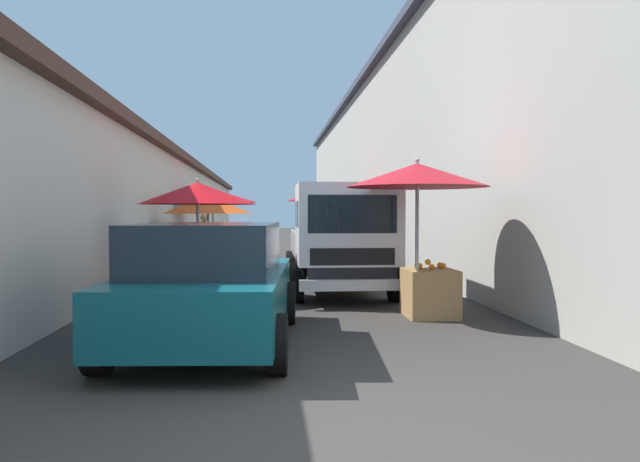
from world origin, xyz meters
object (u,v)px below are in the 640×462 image
Objects in this scene: fruit_stall_far_right at (319,204)px; plastic_stool at (309,261)px; fruit_stall_near_right at (207,216)px; fruit_stall_mid_lane at (197,212)px; delivery_truck at (342,241)px; hatchback_car at (211,284)px; fruit_stall_far_left at (214,202)px; vendor_by_crates at (204,238)px; fruit_stall_near_left at (420,201)px; parked_scooter at (376,255)px.

fruit_stall_far_right is 5.66× the size of plastic_stool.
fruit_stall_near_right is 1.02× the size of fruit_stall_mid_lane.
fruit_stall_near_right reaches higher than delivery_truck.
fruit_stall_near_right is at bearing 5.93° from hatchback_car.
fruit_stall_far_left reaches higher than vendor_by_crates.
plastic_stool is at bearing 4.53° from delivery_truck.
fruit_stall_far_right is 1.03× the size of fruit_stall_near_left.
fruit_stall_far_left is 8.95m from delivery_truck.
fruit_stall_far_left is (-1.04, 3.51, 0.05)m from fruit_stall_far_right.
hatchback_car is 2.58× the size of vendor_by_crates.
delivery_truck is 4.28m from plastic_stool.
fruit_stall_far_left is (4.15, 0.20, 0.44)m from fruit_stall_near_right.
delivery_truck is at bearing -175.47° from plastic_stool.
fruit_stall_far_right is 0.61× the size of hatchback_car.
fruit_stall_near_right is at bearing 97.37° from parked_scooter.
hatchback_car is at bearing 157.63° from parked_scooter.
vendor_by_crates reaches higher than hatchback_car.
delivery_truck is at bearing -27.59° from hatchback_car.
fruit_stall_near_left is at bearing -61.25° from hatchback_car.
delivery_truck is at bearing -150.63° from vendor_by_crates.
fruit_stall_mid_lane is 1.42× the size of vendor_by_crates.
fruit_stall_far_right is at bearing -10.47° from hatchback_car.
hatchback_car is (-1.62, 2.94, -1.01)m from fruit_stall_near_left.
vendor_by_crates is (-3.81, 3.53, -1.00)m from fruit_stall_far_right.
fruit_stall_mid_lane is 5.78m from vendor_by_crates.
fruit_stall_near_left is 0.59× the size of hatchback_car.
fruit_stall_far_left reaches higher than fruit_stall_mid_lane.
hatchback_car is (-8.14, -0.85, -0.76)m from fruit_stall_near_right.
fruit_stall_mid_lane reaches higher than fruit_stall_near_right.
fruit_stall_far_right reaches higher than delivery_truck.
delivery_truck reaches higher than vendor_by_crates.
hatchback_car is at bearing -174.07° from fruit_stall_near_right.
vendor_by_crates is (7.91, 4.01, -0.86)m from fruit_stall_near_left.
fruit_stall_far_left is at bearing 3.12° from fruit_stall_mid_lane.
fruit_stall_mid_lane is 0.45× the size of delivery_truck.
fruit_stall_far_left is 5.23m from plastic_stool.
plastic_stool is (-5.17, 0.73, -1.56)m from fruit_stall_far_right.
fruit_stall_near_right is 4.18m from fruit_stall_far_left.
fruit_stall_near_right is at bearing 3.43° from fruit_stall_mid_lane.
fruit_stall_far_left is at bearing -0.40° from vendor_by_crates.
delivery_truck is at bearing 162.28° from parked_scooter.
fruit_stall_far_right is at bearing 2.34° from fruit_stall_near_left.
fruit_stall_near_right is at bearing 90.59° from plastic_stool.
fruit_stall_near_right is 0.46× the size of delivery_truck.
parked_scooter is at bearing -22.37° from hatchback_car.
fruit_stall_near_left is at bearing -159.49° from delivery_truck.
fruit_stall_near_left is at bearing -177.66° from fruit_stall_far_right.
plastic_stool is at bearing 106.43° from parked_scooter.
fruit_stall_mid_lane is at bearing 151.97° from plastic_stool.
fruit_stall_mid_lane is 2.72m from delivery_truck.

